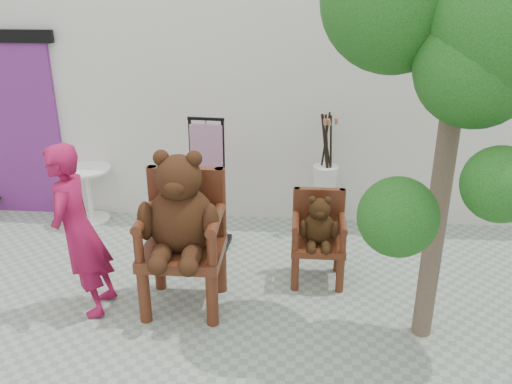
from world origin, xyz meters
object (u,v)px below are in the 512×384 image
Objects in this scene: chair_small at (319,229)px; display_stand at (209,198)px; person at (79,232)px; chair_big at (181,221)px; stool_bucket at (325,180)px; cafe_table at (88,188)px; tree at (492,15)px.

display_stand reaches higher than chair_small.
chair_big is at bearing 99.56° from person.
person is at bearing -161.66° from chair_small.
stool_bucket is (0.10, 1.18, 0.08)m from chair_small.
tree is at bearing -28.15° from cafe_table.
chair_big is 2.39m from cafe_table.
chair_big is 1.25m from display_stand.
display_stand is at bearing 145.46° from person.
stool_bucket is 3.07m from tree.
chair_big is at bearing 171.79° from tree.
stool_bucket is (2.26, 1.90, -0.16)m from person.
cafe_table is 0.48× the size of stool_bucket.
chair_big is 2.22m from stool_bucket.
chair_small is at bearing -94.91° from stool_bucket.
display_stand is at bearing 152.03° from chair_small.
chair_small reaches higher than cafe_table.
stool_bucket is (2.93, -0.00, 0.20)m from cafe_table.
chair_big reaches higher than chair_small.
chair_big is at bearing -87.68° from display_stand.
display_stand is at bearing -18.41° from cafe_table.
stool_bucket is (1.32, 0.53, 0.06)m from display_stand.
chair_big reaches higher than display_stand.
display_stand is at bearing 145.85° from tree.
display_stand is (0.94, 1.36, -0.22)m from person.
stool_bucket is at bearing 114.78° from tree.
cafe_table is 2.94m from stool_bucket.
cafe_table is at bearing 179.95° from stool_bucket.
chair_small is at bearing 139.73° from tree.
person is at bearing 176.74° from tree.
person is at bearing -140.00° from stool_bucket.
display_stand reaches higher than cafe_table.
person is 2.29× the size of cafe_table.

